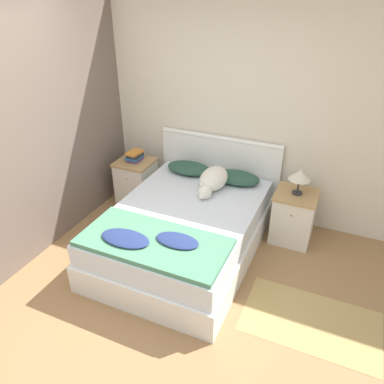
% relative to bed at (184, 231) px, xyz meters
% --- Properties ---
extents(ground_plane, '(16.00, 16.00, 0.00)m').
position_rel_bed_xyz_m(ground_plane, '(-0.05, -1.03, -0.26)').
color(ground_plane, '#997047').
extents(wall_back, '(9.00, 0.06, 2.55)m').
position_rel_bed_xyz_m(wall_back, '(-0.05, 1.10, 1.01)').
color(wall_back, beige).
rests_on(wall_back, ground_plane).
extents(wall_side_left, '(0.06, 3.10, 2.55)m').
position_rel_bed_xyz_m(wall_side_left, '(-1.43, 0.02, 1.01)').
color(wall_side_left, '#706056').
rests_on(wall_side_left, ground_plane).
extents(bed, '(1.44, 2.00, 0.53)m').
position_rel_bed_xyz_m(bed, '(0.00, 0.00, 0.00)').
color(bed, white).
rests_on(bed, ground_plane).
extents(headboard, '(1.52, 0.06, 0.97)m').
position_rel_bed_xyz_m(headboard, '(0.00, 1.02, 0.24)').
color(headboard, white).
rests_on(headboard, ground_plane).
extents(nightstand_left, '(0.45, 0.45, 0.59)m').
position_rel_bed_xyz_m(nightstand_left, '(-1.01, 0.70, 0.03)').
color(nightstand_left, silver).
rests_on(nightstand_left, ground_plane).
extents(nightstand_right, '(0.45, 0.45, 0.59)m').
position_rel_bed_xyz_m(nightstand_right, '(1.01, 0.70, 0.03)').
color(nightstand_right, silver).
rests_on(nightstand_right, ground_plane).
extents(pillow_left, '(0.54, 0.33, 0.11)m').
position_rel_bed_xyz_m(pillow_left, '(-0.30, 0.79, 0.33)').
color(pillow_left, '#284C3D').
rests_on(pillow_left, bed).
extents(pillow_right, '(0.54, 0.33, 0.11)m').
position_rel_bed_xyz_m(pillow_right, '(0.30, 0.79, 0.33)').
color(pillow_right, '#284C3D').
rests_on(pillow_right, bed).
extents(quilt, '(1.33, 0.64, 0.08)m').
position_rel_bed_xyz_m(quilt, '(-0.01, -0.64, 0.30)').
color(quilt, '#4C8466').
rests_on(quilt, bed).
extents(dog, '(0.29, 0.67, 0.23)m').
position_rel_bed_xyz_m(dog, '(0.11, 0.53, 0.38)').
color(dog, silver).
rests_on(dog, bed).
extents(book_stack, '(0.18, 0.23, 0.12)m').
position_rel_bed_xyz_m(book_stack, '(-1.02, 0.71, 0.39)').
color(book_stack, '#703D7F').
rests_on(book_stack, nightstand_left).
extents(table_lamp, '(0.23, 0.23, 0.28)m').
position_rel_bed_xyz_m(table_lamp, '(1.01, 0.70, 0.54)').
color(table_lamp, '#2D2D33').
rests_on(table_lamp, nightstand_right).
extents(rug, '(1.15, 0.70, 0.00)m').
position_rel_bed_xyz_m(rug, '(1.41, -0.44, -0.26)').
color(rug, tan).
rests_on(rug, ground_plane).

